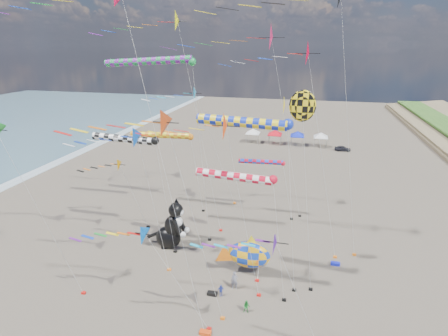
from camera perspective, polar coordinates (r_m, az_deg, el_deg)
name	(u,v)px	position (r m, az deg, el deg)	size (l,w,h in m)	color
delta_kite_0	(216,127)	(27.33, -1.30, 6.73)	(10.65, 2.42, 16.75)	#FF460F
delta_kite_1	(10,129)	(32.58, -31.60, 5.40)	(11.54, 2.47, 16.48)	#1B8128
delta_kite_2	(280,254)	(22.04, 9.12, -13.73)	(8.65, 1.80, 10.57)	#461290
delta_kite_4	(275,39)	(42.54, 8.39, 20.16)	(16.29, 3.33, 23.83)	#D11B53
delta_kite_5	(306,56)	(33.62, 13.28, 17.40)	(12.12, 2.49, 21.89)	red
delta_kite_7	(168,24)	(39.14, -9.12, 22.20)	(14.13, 2.29, 24.81)	#F1EF0E
delta_kite_8	(116,164)	(43.24, -17.27, 0.66)	(7.91, 1.66, 9.22)	#D58B01
delta_kite_9	(198,95)	(46.81, -4.23, 11.86)	(11.14, 1.92, 16.48)	#1486BD
delta_kite_10	(144,234)	(27.25, -12.96, -10.52)	(9.98, 1.77, 9.17)	blue
delta_kite_11	(121,140)	(32.84, -16.51, 4.33)	(10.33, 2.12, 14.56)	#0D4CBB
delta_kite_12	(152,123)	(25.22, -11.75, 7.13)	(12.19, 2.10, 17.49)	#C13E13
windsock_0	(163,136)	(45.96, -9.89, 5.25)	(9.95, 0.82, 10.68)	orange
windsock_1	(247,123)	(28.23, 3.72, 7.35)	(9.11, 0.89, 15.90)	#122BB9
windsock_2	(128,140)	(36.22, -15.40, 4.50)	(8.32, 0.80, 12.84)	black
windsock_3	(263,162)	(43.75, 6.44, 0.92)	(7.22, 0.61, 7.85)	red
windsock_4	(239,177)	(28.00, 2.42, -1.55)	(7.94, 0.73, 11.71)	red
windsock_5	(152,62)	(37.32, -11.73, 16.57)	(11.11, 0.79, 20.14)	#1A9141
angelfish_kite	(300,107)	(30.05, 12.30, 9.63)	(3.74, 3.02, 17.85)	yellow
cat_inflatable	(170,223)	(39.14, -8.76, -8.88)	(4.25, 2.12, 5.74)	black
fish_inflatable	(248,255)	(34.84, 4.02, -13.92)	(5.61, 2.81, 4.27)	#133EC0
person_adult	(235,281)	(33.62, 1.74, -17.90)	(0.66, 0.43, 1.81)	slate
child_green	(247,307)	(31.52, 3.72, -21.67)	(0.58, 0.45, 1.19)	#1E7D2B
child_blue	(221,290)	(33.09, -0.53, -19.36)	(0.66, 0.27, 1.12)	#3548BD
kite_bag_0	(212,294)	(33.42, -1.93, -19.82)	(0.90, 0.44, 0.30)	black
kite_bag_1	(335,264)	(38.77, 17.72, -14.65)	(0.90, 0.44, 0.30)	#131CC7
kite_bag_3	(205,333)	(30.07, -3.07, -25.28)	(0.90, 0.44, 0.30)	#E2440F
tent_row	(286,131)	(79.32, 10.14, 5.94)	(19.20, 4.20, 3.80)	white
parked_car	(343,148)	(78.24, 18.80, 3.04)	(1.33, 3.30, 1.12)	#26262D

